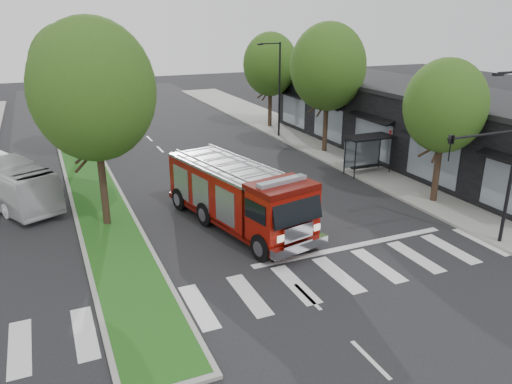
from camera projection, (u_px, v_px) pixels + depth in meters
ground at (264, 253)px, 22.39m from camera, size 140.00×140.00×0.00m
sidewalk_right at (365, 163)px, 35.71m from camera, size 5.00×80.00×0.15m
median at (84, 163)px, 35.65m from camera, size 3.00×50.00×0.15m
storefront_row at (418, 125)px, 36.59m from camera, size 8.00×30.00×5.00m
bus_shelter at (367, 144)px, 32.96m from camera, size 3.20×1.60×2.61m
tree_right_near at (445, 106)px, 26.60m from camera, size 4.40×4.40×8.05m
tree_right_mid at (328, 67)px, 36.63m from camera, size 5.60×5.60×9.72m
tree_right_far at (270, 64)px, 45.49m from camera, size 5.00×5.00×8.73m
tree_median_near at (93, 90)px, 23.03m from camera, size 5.80×5.80×10.16m
tree_median_far at (70, 69)px, 35.23m from camera, size 5.60×5.60×9.72m
streetlight_right_near at (502, 149)px, 21.42m from camera, size 4.08×0.22×8.00m
streetlight_right_far at (278, 85)px, 42.06m from camera, size 2.11×0.20×8.00m
fire_engine at (238, 196)px, 24.79m from camera, size 4.93×10.18×3.39m
city_bus at (3, 180)px, 28.07m from camera, size 6.07×9.70×2.68m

